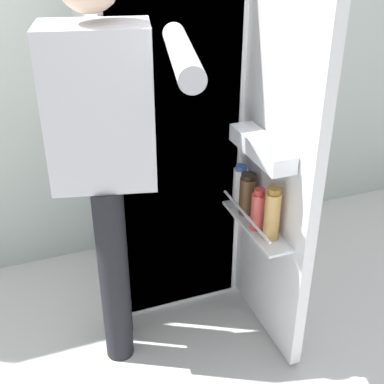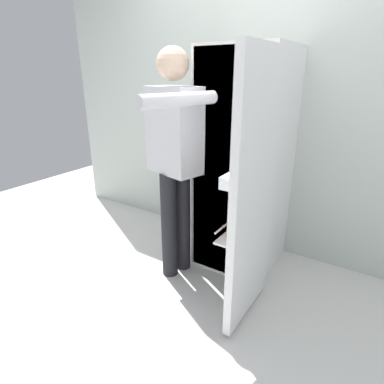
% 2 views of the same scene
% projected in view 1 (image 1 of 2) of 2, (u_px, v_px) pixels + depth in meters
% --- Properties ---
extents(ground_plane, '(6.79, 6.79, 0.00)m').
position_uv_depth(ground_plane, '(199.00, 337.00, 2.45)').
color(ground_plane, silver).
extents(kitchen_wall, '(4.40, 0.10, 2.59)m').
position_uv_depth(kitchen_wall, '(132.00, 13.00, 2.57)').
color(kitchen_wall, beige).
rests_on(kitchen_wall, ground_plane).
extents(refrigerator, '(0.65, 1.19, 1.69)m').
position_uv_depth(refrigerator, '(165.00, 128.00, 2.46)').
color(refrigerator, white).
rests_on(refrigerator, ground_plane).
extents(person, '(0.54, 0.76, 1.67)m').
position_uv_depth(person, '(106.00, 142.00, 1.94)').
color(person, black).
rests_on(person, ground_plane).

